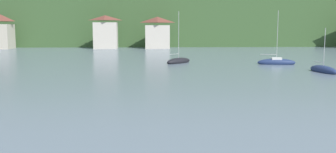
{
  "coord_description": "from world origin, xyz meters",
  "views": [
    {
      "loc": [
        -1.19,
        18.53,
        5.39
      ],
      "look_at": [
        0.0,
        48.0,
        1.5
      ],
      "focal_mm": 40.02,
      "sensor_mm": 36.0,
      "label": 1
    }
  ],
  "objects_px": {
    "shore_building_westcentral": "(106,33)",
    "sailboat_far_2": "(179,61)",
    "shore_building_central": "(157,33)",
    "shore_building_west": "(1,32)",
    "sailboat_far_5": "(276,62)",
    "sailboat_far_9": "(323,70)"
  },
  "relations": [
    {
      "from": "shore_building_westcentral",
      "to": "sailboat_far_2",
      "type": "bearing_deg",
      "value": -67.97
    },
    {
      "from": "shore_building_west",
      "to": "sailboat_far_5",
      "type": "xyz_separation_m",
      "value": [
        56.09,
        -42.56,
        -3.85
      ]
    },
    {
      "from": "shore_building_westcentral",
      "to": "shore_building_west",
      "type": "bearing_deg",
      "value": 178.02
    },
    {
      "from": "shore_building_westcentral",
      "to": "sailboat_far_2",
      "type": "xyz_separation_m",
      "value": [
        15.78,
        -38.99,
        -3.8
      ]
    },
    {
      "from": "shore_building_west",
      "to": "sailboat_far_5",
      "type": "distance_m",
      "value": 70.51
    },
    {
      "from": "shore_building_west",
      "to": "shore_building_central",
      "type": "bearing_deg",
      "value": -0.78
    },
    {
      "from": "sailboat_far_2",
      "to": "sailboat_far_5",
      "type": "xyz_separation_m",
      "value": [
        14.15,
        -2.66,
        0.04
      ]
    },
    {
      "from": "sailboat_far_2",
      "to": "sailboat_far_5",
      "type": "distance_m",
      "value": 14.4
    },
    {
      "from": "shore_building_central",
      "to": "sailboat_far_9",
      "type": "bearing_deg",
      "value": -69.49
    },
    {
      "from": "shore_building_westcentral",
      "to": "sailboat_far_2",
      "type": "relative_size",
      "value": 1.04
    },
    {
      "from": "shore_building_central",
      "to": "sailboat_far_5",
      "type": "distance_m",
      "value": 45.41
    },
    {
      "from": "shore_building_westcentral",
      "to": "sailboat_far_9",
      "type": "bearing_deg",
      "value": -57.73
    },
    {
      "from": "sailboat_far_2",
      "to": "sailboat_far_9",
      "type": "bearing_deg",
      "value": -85.17
    },
    {
      "from": "shore_building_westcentral",
      "to": "sailboat_far_2",
      "type": "distance_m",
      "value": 42.24
    },
    {
      "from": "shore_building_central",
      "to": "sailboat_far_2",
      "type": "distance_m",
      "value": 39.62
    },
    {
      "from": "sailboat_far_9",
      "to": "sailboat_far_5",
      "type": "bearing_deg",
      "value": -173.19
    },
    {
      "from": "shore_building_central",
      "to": "sailboat_far_9",
      "type": "height_order",
      "value": "shore_building_central"
    },
    {
      "from": "shore_building_west",
      "to": "sailboat_far_9",
      "type": "bearing_deg",
      "value": -41.73
    },
    {
      "from": "shore_building_westcentral",
      "to": "shore_building_central",
      "type": "relative_size",
      "value": 1.04
    },
    {
      "from": "shore_building_west",
      "to": "sailboat_far_9",
      "type": "xyz_separation_m",
      "value": [
        58.59,
        -52.27,
        -3.89
      ]
    },
    {
      "from": "shore_building_central",
      "to": "shore_building_west",
      "type": "bearing_deg",
      "value": 179.22
    },
    {
      "from": "shore_building_central",
      "to": "sailboat_far_2",
      "type": "height_order",
      "value": "shore_building_central"
    }
  ]
}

